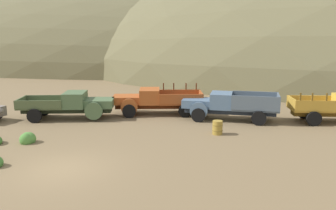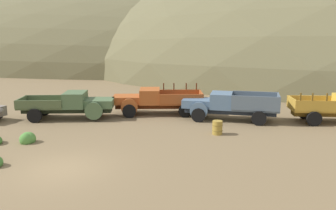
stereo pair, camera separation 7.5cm
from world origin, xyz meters
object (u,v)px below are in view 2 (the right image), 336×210
Objects in this scene: oil_drum_spare at (217,128)px; truck_weathered_green at (74,104)px; truck_oxide_orange at (151,101)px; truck_chalk_blue at (224,105)px.

truck_weathered_green is at bearing 166.49° from oil_drum_spare.
truck_oxide_orange is 1.03× the size of truck_chalk_blue.
truck_chalk_blue is at bearing 159.32° from truck_oxide_orange.
truck_oxide_orange is at bearing 136.95° from oil_drum_spare.
truck_chalk_blue is 3.72m from oil_drum_spare.
truck_weathered_green is 5.54m from truck_oxide_orange.
oil_drum_spare is at bearing 126.63° from truck_oxide_orange.
truck_oxide_orange is at bearing -6.34° from truck_chalk_blue.
truck_oxide_orange is 8.20× the size of oil_drum_spare.
oil_drum_spare is at bearing 88.02° from truck_chalk_blue.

